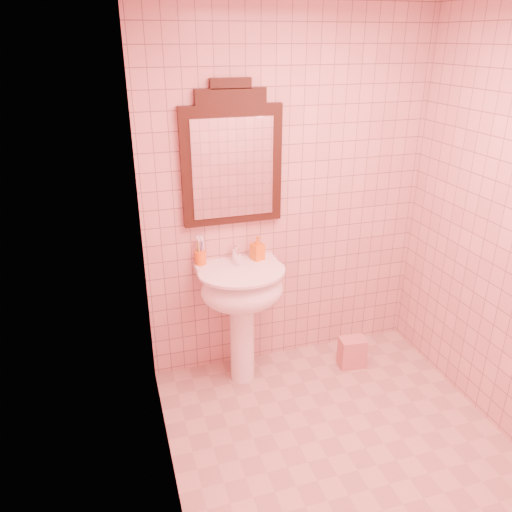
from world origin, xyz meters
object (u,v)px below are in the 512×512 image
object	(u,v)px
toothbrush_cup	(200,257)
soap_dispenser	(258,248)
pedestal_sink	(242,297)
towel	(352,352)
mirror	(232,160)

from	to	relation	value
toothbrush_cup	soap_dispenser	distance (m)	0.39
toothbrush_cup	soap_dispenser	world-z (taller)	toothbrush_cup
pedestal_sink	towel	size ratio (longest dim) A/B	3.73
pedestal_sink	towel	world-z (taller)	pedestal_sink
pedestal_sink	mirror	xyz separation A→B (m)	(0.00, 0.20, 0.89)
mirror	toothbrush_cup	size ratio (longest dim) A/B	5.31
mirror	towel	bearing A→B (deg)	-20.22
soap_dispenser	towel	xyz separation A→B (m)	(0.67, -0.23, -0.83)
toothbrush_cup	towel	size ratio (longest dim) A/B	0.75
mirror	towel	world-z (taller)	mirror
towel	toothbrush_cup	bearing A→B (deg)	165.56
pedestal_sink	toothbrush_cup	bearing A→B (deg)	144.11
soap_dispenser	towel	bearing A→B (deg)	-38.27
pedestal_sink	soap_dispenser	xyz separation A→B (m)	(0.15, 0.13, 0.29)
mirror	toothbrush_cup	distance (m)	0.68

